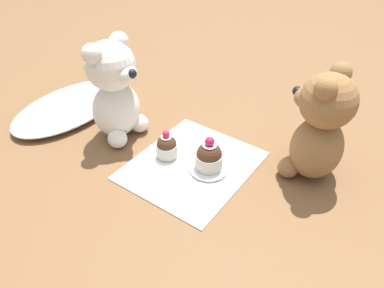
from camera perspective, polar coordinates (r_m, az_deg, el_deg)
The scene contains 8 objects.
ground_plane at distance 0.75m, azimuth -0.00°, elevation -3.38°, with size 4.00×4.00×0.00m, color brown.
knitted_placemat at distance 0.75m, azimuth -0.00°, elevation -3.21°, with size 0.25×0.22×0.01m, color silver.
tulle_cloth at distance 0.96m, azimuth -18.25°, elevation 5.43°, with size 0.30×0.18×0.03m, color silver.
teddy_bear_cream at distance 0.80m, azimuth -11.91°, elevation 7.96°, with size 0.11×0.12×0.22m.
teddy_bear_tan at distance 0.71m, azimuth 18.88°, elevation 2.42°, with size 0.11×0.12×0.22m.
cupcake_near_cream_bear at distance 0.76m, azimuth -3.88°, elevation -0.36°, with size 0.04×0.04×0.06m.
saucer_plate at distance 0.74m, azimuth 2.56°, elevation -3.63°, with size 0.08×0.08×0.01m, color white.
cupcake_near_tan_bear at distance 0.72m, azimuth 2.62°, elevation -1.94°, with size 0.05×0.05×0.07m.
Camera 1 is at (-0.47, -0.33, 0.49)m, focal length 35.00 mm.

